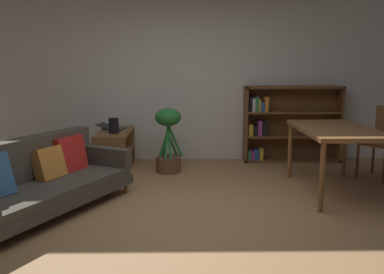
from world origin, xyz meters
The scene contains 10 objects.
ground_plane centered at (0.00, 0.00, 0.00)m, with size 8.16×8.16×0.00m, color #A87A4C.
back_wall_panel centered at (0.00, 2.70, 1.35)m, with size 6.80×0.10×2.70m, color silver.
fabric_couch centered at (-1.59, 0.21, 0.35)m, with size 1.63×2.16×0.77m.
media_console centered at (-1.09, 2.05, 0.28)m, with size 0.46×1.05×0.56m.
open_laptop centered at (-1.14, 2.23, 0.59)m, with size 0.44×0.36×0.08m.
desk_speaker centered at (-1.07, 1.87, 0.67)m, with size 0.14×0.14×0.21m.
potted_floor_plant centered at (-0.29, 1.83, 0.48)m, with size 0.40×0.37×0.92m.
dining_table centered at (1.74, 0.81, 0.72)m, with size 0.85×1.46×0.80m.
dining_chair_near centered at (2.63, 1.47, 0.55)m, with size 0.60×0.59×0.97m.
bookshelf centered at (1.56, 2.53, 0.60)m, with size 1.52×0.31×1.20m.
Camera 1 is at (-0.06, -4.11, 1.56)m, focal length 39.65 mm.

